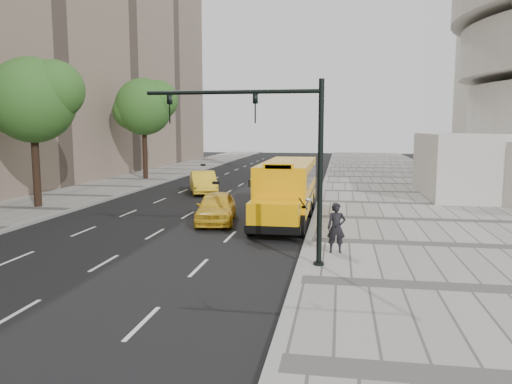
% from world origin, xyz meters
% --- Properties ---
extents(ground, '(140.00, 140.00, 0.00)m').
position_xyz_m(ground, '(0.00, 0.00, 0.00)').
color(ground, black).
rests_on(ground, ground).
extents(sidewalk_museum, '(12.00, 140.00, 0.15)m').
position_xyz_m(sidewalk_museum, '(12.00, 0.00, 0.07)').
color(sidewalk_museum, gray).
rests_on(sidewalk_museum, ground).
extents(sidewalk_far, '(6.00, 140.00, 0.15)m').
position_xyz_m(sidewalk_far, '(-11.00, 0.00, 0.07)').
color(sidewalk_far, gray).
rests_on(sidewalk_far, ground).
extents(curb_museum, '(0.30, 140.00, 0.15)m').
position_xyz_m(curb_museum, '(6.00, 0.00, 0.07)').
color(curb_museum, gray).
rests_on(curb_museum, ground).
extents(curb_far, '(0.30, 140.00, 0.15)m').
position_xyz_m(curb_far, '(-8.00, 0.00, 0.07)').
color(curb_far, gray).
rests_on(curb_far, ground).
extents(tree_b, '(5.58, 4.96, 8.87)m').
position_xyz_m(tree_b, '(-10.41, 0.67, 6.43)').
color(tree_b, black).
rests_on(tree_b, ground).
extents(tree_c, '(5.79, 5.15, 9.27)m').
position_xyz_m(tree_c, '(-10.40, 17.46, 6.74)').
color(tree_c, black).
rests_on(tree_c, ground).
extents(school_bus, '(2.96, 11.56, 3.19)m').
position_xyz_m(school_bus, '(4.50, 0.26, 1.76)').
color(school_bus, '#F7A706').
rests_on(school_bus, ground).
extents(taxi_near, '(2.56, 4.88, 1.58)m').
position_xyz_m(taxi_near, '(1.09, -1.87, 0.79)').
color(taxi_near, yellow).
rests_on(taxi_near, ground).
extents(taxi_far, '(3.34, 5.22, 1.62)m').
position_xyz_m(taxi_far, '(-2.65, 9.11, 0.81)').
color(taxi_far, yellow).
rests_on(taxi_far, ground).
extents(pedestrian, '(0.73, 0.52, 1.89)m').
position_xyz_m(pedestrian, '(7.16, -7.66, 1.09)').
color(pedestrian, black).
rests_on(pedestrian, sidewalk_museum).
extents(traffic_signal, '(6.18, 0.36, 6.40)m').
position_xyz_m(traffic_signal, '(5.19, -9.47, 4.09)').
color(traffic_signal, black).
rests_on(traffic_signal, ground).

